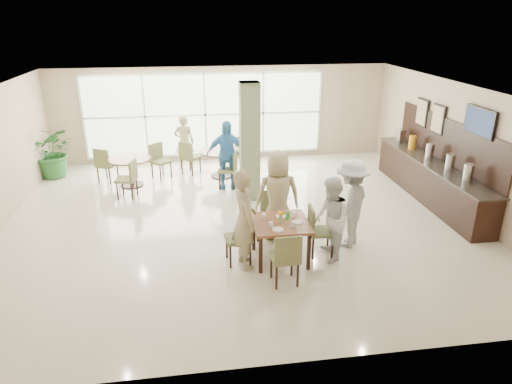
{
  "coord_description": "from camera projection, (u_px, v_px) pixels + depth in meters",
  "views": [
    {
      "loc": [
        -0.95,
        -9.07,
        4.24
      ],
      "look_at": [
        0.2,
        -1.2,
        1.1
      ],
      "focal_mm": 32.0,
      "sensor_mm": 36.0,
      "label": 1
    }
  ],
  "objects": [
    {
      "name": "ground",
      "position": [
        239.0,
        219.0,
        10.03
      ],
      "size": [
        10.0,
        10.0,
        0.0
      ],
      "primitive_type": "plane",
      "color": "beige",
      "rests_on": "ground"
    },
    {
      "name": "room_shell",
      "position": [
        238.0,
        144.0,
        9.41
      ],
      "size": [
        10.0,
        10.0,
        10.0
      ],
      "color": "white",
      "rests_on": "ground"
    },
    {
      "name": "window_bank",
      "position": [
        205.0,
        115.0,
        13.56
      ],
      "size": [
        7.0,
        0.04,
        7.0
      ],
      "color": "silver",
      "rests_on": "ground"
    },
    {
      "name": "column",
      "position": [
        250.0,
        143.0,
        10.68
      ],
      "size": [
        0.45,
        0.45,
        2.8
      ],
      "primitive_type": "cube",
      "color": "#6C7A54",
      "rests_on": "ground"
    },
    {
      "name": "main_table",
      "position": [
        280.0,
        226.0,
        8.18
      ],
      "size": [
        1.01,
        1.01,
        0.75
      ],
      "color": "brown",
      "rests_on": "ground"
    },
    {
      "name": "round_table_left",
      "position": [
        130.0,
        164.0,
        11.79
      ],
      "size": [
        1.11,
        1.11,
        0.75
      ],
      "color": "brown",
      "rests_on": "ground"
    },
    {
      "name": "round_table_right",
      "position": [
        221.0,
        156.0,
        12.45
      ],
      "size": [
        1.18,
        1.18,
        0.75
      ],
      "color": "brown",
      "rests_on": "ground"
    },
    {
      "name": "chairs_main_table",
      "position": [
        278.0,
        235.0,
        8.27
      ],
      "size": [
        2.04,
        2.13,
        0.95
      ],
      "color": "brown",
      "rests_on": "ground"
    },
    {
      "name": "chairs_table_left",
      "position": [
        132.0,
        168.0,
        11.83
      ],
      "size": [
        2.03,
        1.92,
        0.95
      ],
      "color": "brown",
      "rests_on": "ground"
    },
    {
      "name": "chairs_table_right",
      "position": [
        221.0,
        160.0,
        12.48
      ],
      "size": [
        2.17,
        1.94,
        0.95
      ],
      "color": "brown",
      "rests_on": "ground"
    },
    {
      "name": "tabletop_clutter",
      "position": [
        282.0,
        219.0,
        8.11
      ],
      "size": [
        0.7,
        0.74,
        0.21
      ],
      "color": "white",
      "rests_on": "main_table"
    },
    {
      "name": "buffet_counter",
      "position": [
        431.0,
        177.0,
        10.93
      ],
      "size": [
        0.64,
        4.7,
        1.95
      ],
      "color": "black",
      "rests_on": "ground"
    },
    {
      "name": "wall_tv",
      "position": [
        480.0,
        122.0,
        9.36
      ],
      "size": [
        0.06,
        1.0,
        0.58
      ],
      "color": "black",
      "rests_on": "ground"
    },
    {
      "name": "framed_art_a",
      "position": [
        438.0,
        119.0,
        10.94
      ],
      "size": [
        0.05,
        0.55,
        0.7
      ],
      "color": "black",
      "rests_on": "ground"
    },
    {
      "name": "framed_art_b",
      "position": [
        422.0,
        113.0,
        11.68
      ],
      "size": [
        0.05,
        0.55,
        0.7
      ],
      "color": "black",
      "rests_on": "ground"
    },
    {
      "name": "potted_plant",
      "position": [
        53.0,
        152.0,
        12.38
      ],
      "size": [
        1.34,
        1.34,
        1.43
      ],
      "primitive_type": "imported",
      "rotation": [
        0.0,
        0.0,
        -0.04
      ],
      "color": "#276229",
      "rests_on": "ground"
    },
    {
      "name": "teen_left",
      "position": [
        244.0,
        219.0,
        7.89
      ],
      "size": [
        0.55,
        0.73,
        1.81
      ],
      "primitive_type": "imported",
      "rotation": [
        0.0,
        0.0,
        1.76
      ],
      "color": "tan",
      "rests_on": "ground"
    },
    {
      "name": "teen_far",
      "position": [
        278.0,
        196.0,
        8.92
      ],
      "size": [
        0.89,
        0.49,
        1.8
      ],
      "primitive_type": "imported",
      "rotation": [
        0.0,
        0.0,
        3.13
      ],
      "color": "tan",
      "rests_on": "ground"
    },
    {
      "name": "teen_right",
      "position": [
        331.0,
        220.0,
        8.16
      ],
      "size": [
        0.65,
        0.8,
        1.57
      ],
      "primitive_type": "imported",
      "rotation": [
        0.0,
        0.0,
        -1.64
      ],
      "color": "white",
      "rests_on": "ground"
    },
    {
      "name": "teen_standing",
      "position": [
        351.0,
        204.0,
        8.63
      ],
      "size": [
        1.22,
        1.27,
        1.73
      ],
      "primitive_type": "imported",
      "rotation": [
        0.0,
        0.0,
        -2.28
      ],
      "color": "#A3A3A6",
      "rests_on": "ground"
    },
    {
      "name": "adult_a",
      "position": [
        227.0,
        155.0,
        11.55
      ],
      "size": [
        1.05,
        0.63,
        1.75
      ],
      "primitive_type": "imported",
      "rotation": [
        0.0,
        0.0,
        -0.04
      ],
      "color": "#4289C6",
      "rests_on": "ground"
    },
    {
      "name": "adult_b",
      "position": [
        249.0,
        148.0,
        12.4
      ],
      "size": [
        1.07,
        1.64,
        1.63
      ],
      "primitive_type": "imported",
      "rotation": [
        0.0,
        0.0,
        -1.87
      ],
      "color": "white",
      "rests_on": "ground"
    },
    {
      "name": "adult_standing",
      "position": [
        184.0,
        142.0,
        13.02
      ],
      "size": [
        0.62,
        0.44,
        1.57
      ],
      "primitive_type": "imported",
      "rotation": [
        0.0,
        0.0,
        3.02
      ],
      "color": "tan",
      "rests_on": "ground"
    }
  ]
}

